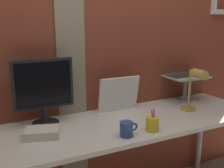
# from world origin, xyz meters

# --- Properties ---
(brick_wall_back) EXTENTS (3.49, 0.16, 2.40)m
(brick_wall_back) POSITION_xyz_m (0.00, 0.40, 1.20)
(brick_wall_back) COLOR brown
(brick_wall_back) RESTS_ON ground_plane
(desk) EXTENTS (2.17, 0.63, 0.76)m
(desk) POSITION_xyz_m (0.14, 0.02, 0.69)
(desk) COLOR silver
(desk) RESTS_ON ground_plane
(monitor) EXTENTS (0.39, 0.18, 0.44)m
(monitor) POSITION_xyz_m (-0.31, 0.22, 1.02)
(monitor) COLOR black
(monitor) RESTS_ON desk
(laptop_stand) EXTENTS (0.28, 0.22, 0.21)m
(laptop_stand) POSITION_xyz_m (0.89, 0.22, 0.90)
(laptop_stand) COLOR gray
(laptop_stand) RESTS_ON desk
(laptop) EXTENTS (0.35, 0.32, 0.20)m
(laptop) POSITION_xyz_m (0.89, 0.29, 1.02)
(laptop) COLOR #ADB2B7
(laptop) RESTS_ON laptop_stand
(whiteboard_panel) EXTENTS (0.33, 0.07, 0.27)m
(whiteboard_panel) POSITION_xyz_m (0.26, 0.24, 0.89)
(whiteboard_panel) COLOR white
(whiteboard_panel) RESTS_ON desk
(desk_lamp) EXTENTS (0.12, 0.20, 0.33)m
(desk_lamp) POSITION_xyz_m (0.76, -0.03, 0.97)
(desk_lamp) COLOR tan
(desk_lamp) RESTS_ON desk
(pen_cup) EXTENTS (0.08, 0.08, 0.15)m
(pen_cup) POSITION_xyz_m (0.27, -0.19, 0.81)
(pen_cup) COLOR yellow
(pen_cup) RESTS_ON desk
(coffee_mug) EXTENTS (0.12, 0.08, 0.09)m
(coffee_mug) POSITION_xyz_m (0.09, -0.19, 0.81)
(coffee_mug) COLOR #2D4C8C
(coffee_mug) RESTS_ON desk
(paper_clutter_stack) EXTENTS (0.23, 0.19, 0.05)m
(paper_clutter_stack) POSITION_xyz_m (-0.37, 0.02, 0.79)
(paper_clutter_stack) COLOR silver
(paper_clutter_stack) RESTS_ON desk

